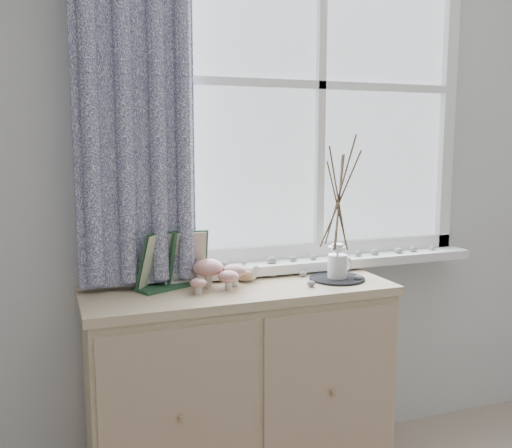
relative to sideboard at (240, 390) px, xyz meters
name	(u,v)px	position (x,y,z in m)	size (l,w,h in m)	color
sideboard	(240,390)	(0.00, 0.00, 0.00)	(1.20, 0.45, 0.85)	beige
botanical_book	(172,260)	(-0.25, 0.06, 0.54)	(0.32, 0.13, 0.23)	#21452B
toadstool_cluster	(217,272)	(-0.09, 0.01, 0.49)	(0.24, 0.17, 0.11)	silver
wooden_eggs	(239,274)	(0.03, 0.10, 0.45)	(0.10, 0.11, 0.07)	tan
songbird_figurine	(246,273)	(0.05, 0.07, 0.46)	(0.13, 0.06, 0.07)	white
crocheted_doily	(337,279)	(0.41, -0.03, 0.43)	(0.23, 0.23, 0.01)	black
twig_pitcher	(339,196)	(0.41, -0.03, 0.77)	(0.26, 0.26, 0.59)	silver
sideboard_pebbles	(311,277)	(0.30, 0.00, 0.44)	(0.33, 0.23, 0.02)	gray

